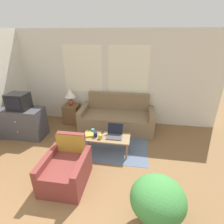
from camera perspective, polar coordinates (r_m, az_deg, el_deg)
name	(u,v)px	position (r m, az deg, el deg)	size (l,w,h in m)	color
wall_back	(108,78)	(5.03, -1.31, 10.91)	(6.12, 0.06, 2.60)	silver
rug	(110,138)	(4.53, -0.53, -8.63)	(1.87, 1.92, 0.01)	slate
couch	(117,119)	(4.91, 1.61, -2.16)	(2.01, 0.87, 0.94)	#846B4C
armchair	(67,169)	(3.36, -14.59, -17.56)	(0.73, 0.85, 0.80)	brown
tv_dresser	(23,123)	(5.01, -26.96, -3.10)	(1.05, 0.55, 0.77)	#424247
television	(18,101)	(4.80, -28.25, 3.12)	(0.48, 0.39, 0.39)	black
side_table	(72,114)	(5.36, -12.95, -0.54)	(0.42, 0.42, 0.55)	brown
table_lamp	(70,95)	(5.15, -13.55, 5.50)	(0.31, 0.31, 0.48)	brown
coffee_table	(106,138)	(3.89, -1.88, -8.63)	(1.04, 0.46, 0.39)	#8E704C
laptop	(115,134)	(3.86, 0.87, -7.10)	(0.33, 0.31, 0.25)	#47474C
cup_navy	(100,136)	(3.79, -3.80, -7.97)	(0.08, 0.08, 0.09)	gold
cup_yellow	(95,135)	(3.85, -5.43, -7.38)	(0.08, 0.08, 0.11)	#191E4C
cup_white	(93,131)	(4.03, -6.23, -6.07)	(0.07, 0.07, 0.08)	teal
book_red	(89,135)	(3.93, -7.42, -7.39)	(0.24, 0.22, 0.04)	gold
tv_remote	(102,133)	(3.98, -3.31, -6.94)	(0.07, 0.16, 0.02)	black
potted_plant	(158,200)	(2.60, 14.66, -25.99)	(0.72, 0.72, 0.77)	#4C4C4C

